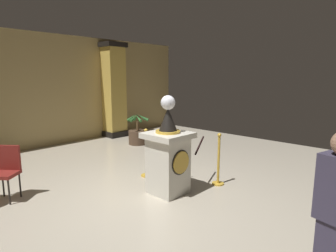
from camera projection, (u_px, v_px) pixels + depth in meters
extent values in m
plane|color=#B2A893|center=(146.00, 194.00, 5.28)|extent=(11.87, 11.87, 0.00)
cube|color=tan|center=(30.00, 91.00, 8.37)|extent=(11.87, 0.16, 3.46)
cube|color=beige|center=(168.00, 166.00, 5.26)|extent=(0.61, 0.61, 1.05)
cube|color=beige|center=(168.00, 135.00, 5.16)|extent=(0.76, 0.76, 0.10)
cylinder|color=gold|center=(181.00, 163.00, 5.02)|extent=(0.41, 0.03, 0.41)
cylinder|color=black|center=(181.00, 162.00, 5.03)|extent=(0.45, 0.01, 0.45)
cylinder|color=gold|center=(168.00, 132.00, 5.15)|extent=(0.45, 0.45, 0.04)
cone|color=black|center=(168.00, 119.00, 5.11)|extent=(0.33, 0.33, 0.42)
cylinder|color=gold|center=(168.00, 108.00, 5.07)|extent=(0.03, 0.03, 0.07)
sphere|color=silver|center=(168.00, 103.00, 5.06)|extent=(0.26, 0.26, 0.26)
cylinder|color=gold|center=(218.00, 183.00, 5.75)|extent=(0.24, 0.24, 0.03)
cylinder|color=gold|center=(219.00, 161.00, 5.67)|extent=(0.05, 0.05, 0.98)
sphere|color=gold|center=(219.00, 135.00, 5.57)|extent=(0.08, 0.08, 0.08)
cylinder|color=gold|center=(147.00, 175.00, 6.22)|extent=(0.24, 0.24, 0.03)
cylinder|color=gold|center=(146.00, 154.00, 6.14)|extent=(0.05, 0.05, 0.98)
sphere|color=gold|center=(146.00, 130.00, 6.05)|extent=(0.08, 0.08, 0.08)
cylinder|color=black|center=(200.00, 145.00, 5.73)|extent=(0.73, 0.37, 0.22)
cylinder|color=black|center=(163.00, 142.00, 5.97)|extent=(0.73, 0.37, 0.22)
sphere|color=black|center=(181.00, 148.00, 5.87)|extent=(0.04, 0.04, 0.04)
cube|color=black|center=(115.00, 133.00, 10.41)|extent=(0.77, 0.77, 0.20)
cube|color=gold|center=(113.00, 90.00, 10.14)|extent=(0.67, 0.67, 3.32)
cube|color=black|center=(112.00, 45.00, 9.87)|extent=(0.81, 0.81, 0.16)
cylinder|color=#4C3828|center=(138.00, 137.00, 9.13)|extent=(0.60, 0.60, 0.44)
cylinder|color=brown|center=(138.00, 126.00, 9.07)|extent=(0.08, 0.08, 0.28)
cone|color=#2D662D|center=(141.00, 117.00, 9.16)|extent=(0.37, 0.14, 0.26)
cone|color=#2D662D|center=(136.00, 117.00, 9.18)|extent=(0.21, 0.34, 0.32)
cone|color=#2D662D|center=(132.00, 117.00, 9.05)|extent=(0.25, 0.33, 0.32)
cone|color=#2D662D|center=(134.00, 118.00, 8.87)|extent=(0.38, 0.18, 0.23)
cone|color=#2D662D|center=(139.00, 118.00, 8.85)|extent=(0.23, 0.37, 0.27)
cone|color=#2D662D|center=(143.00, 117.00, 9.01)|extent=(0.28, 0.34, 0.29)
cylinder|color=black|center=(9.00, 192.00, 4.80)|extent=(0.03, 0.03, 0.45)
cylinder|color=black|center=(3.00, 185.00, 5.14)|extent=(0.03, 0.03, 0.45)
cylinder|color=black|center=(20.00, 185.00, 5.12)|extent=(0.03, 0.03, 0.45)
cube|color=maroon|center=(5.00, 174.00, 4.93)|extent=(0.56, 0.56, 0.06)
cube|color=maroon|center=(9.00, 157.00, 5.05)|extent=(0.29, 0.34, 0.45)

